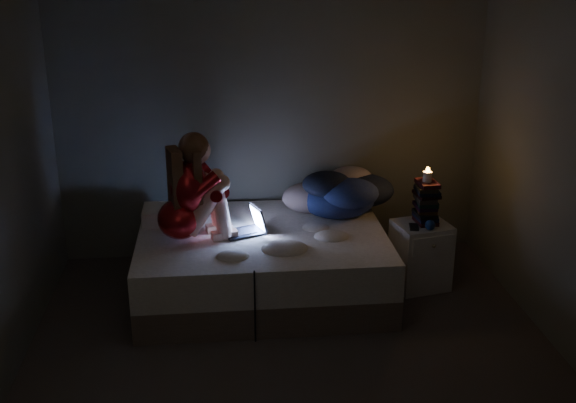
{
  "coord_description": "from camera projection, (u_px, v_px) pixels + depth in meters",
  "views": [
    {
      "loc": [
        -0.46,
        -3.93,
        2.62
      ],
      "look_at": [
        0.05,
        1.0,
        0.8
      ],
      "focal_mm": 44.25,
      "sensor_mm": 36.0,
      "label": 1
    }
  ],
  "objects": [
    {
      "name": "blue_orb",
      "position": [
        427.0,
        225.0,
        5.43
      ],
      "size": [
        0.08,
        0.08,
        0.08
      ],
      "primitive_type": "sphere",
      "color": "navy",
      "rests_on": "nightstand"
    },
    {
      "name": "bed",
      "position": [
        262.0,
        263.0,
        5.55
      ],
      "size": [
        1.89,
        1.42,
        0.52
      ],
      "primitive_type": null,
      "color": "#BAB4A8",
      "rests_on": "ground"
    },
    {
      "name": "wall_front",
      "position": [
        362.0,
        358.0,
        2.39
      ],
      "size": [
        3.6,
        0.02,
        2.6
      ],
      "primitive_type": "cube",
      "color": "#52564C",
      "rests_on": "ground"
    },
    {
      "name": "floor",
      "position": [
        296.0,
        371.0,
        4.62
      ],
      "size": [
        3.6,
        3.8,
        0.02
      ],
      "primitive_type": "cube",
      "color": "#3F3836",
      "rests_on": "ground"
    },
    {
      "name": "clothes_pile",
      "position": [
        338.0,
        191.0,
        5.77
      ],
      "size": [
        0.72,
        0.6,
        0.39
      ],
      "primitive_type": null,
      "rotation": [
        0.0,
        0.0,
        0.13
      ],
      "color": "navy",
      "rests_on": "bed"
    },
    {
      "name": "laptop",
      "position": [
        243.0,
        221.0,
        5.39
      ],
      "size": [
        0.36,
        0.31,
        0.22
      ],
      "primitive_type": null,
      "rotation": [
        0.0,
        0.0,
        0.38
      ],
      "color": "black",
      "rests_on": "bed"
    },
    {
      "name": "candle",
      "position": [
        427.0,
        179.0,
        5.47
      ],
      "size": [
        0.07,
        0.07,
        0.08
      ],
      "primitive_type": "cylinder",
      "color": "beige",
      "rests_on": "book_stack"
    },
    {
      "name": "wall_back",
      "position": [
        271.0,
        109.0,
        5.96
      ],
      "size": [
        3.6,
        0.02,
        2.6
      ],
      "primitive_type": "cube",
      "color": "#52564C",
      "rests_on": "ground"
    },
    {
      "name": "phone",
      "position": [
        412.0,
        226.0,
        5.5
      ],
      "size": [
        0.12,
        0.16,
        0.01
      ],
      "primitive_type": "cube",
      "rotation": [
        0.0,
        0.0,
        -0.41
      ],
      "color": "black",
      "rests_on": "nightstand"
    },
    {
      "name": "nightstand",
      "position": [
        420.0,
        255.0,
        5.66
      ],
      "size": [
        0.47,
        0.43,
        0.54
      ],
      "primitive_type": "cube",
      "rotation": [
        0.0,
        0.0,
        0.21
      ],
      "color": "silver",
      "rests_on": "ground"
    },
    {
      "name": "pillow",
      "position": [
        170.0,
        214.0,
        5.65
      ],
      "size": [
        0.42,
        0.3,
        0.12
      ],
      "primitive_type": "cube",
      "color": "white",
      "rests_on": "bed"
    },
    {
      "name": "woman",
      "position": [
        178.0,
        188.0,
        5.16
      ],
      "size": [
        0.58,
        0.45,
        0.82
      ],
      "primitive_type": null,
      "rotation": [
        0.0,
        0.0,
        0.26
      ],
      "color": "maroon",
      "rests_on": "bed"
    },
    {
      "name": "book_stack",
      "position": [
        425.0,
        203.0,
        5.54
      ],
      "size": [
        0.19,
        0.25,
        0.32
      ],
      "primitive_type": null,
      "color": "black",
      "rests_on": "nightstand"
    }
  ]
}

